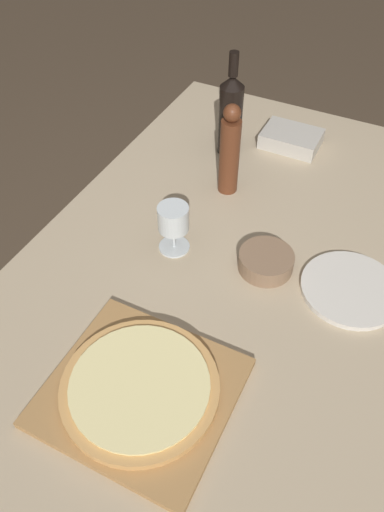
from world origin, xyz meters
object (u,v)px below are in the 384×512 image
object	(u,v)px
wine_bottle	(231,113)
pepper_mill	(230,152)
pizza	(140,387)
small_bowl	(266,261)
wine_glass	(173,221)

from	to	relation	value
wine_bottle	pepper_mill	xyz separation A→B (m)	(0.08, -0.18, -0.00)
pizza	small_bowl	xyz separation A→B (m)	(0.10, 0.43, -0.01)
wine_bottle	small_bowl	world-z (taller)	wine_bottle
wine_glass	small_bowl	distance (m)	0.25
pizza	wine_bottle	world-z (taller)	wine_bottle
pizza	wine_bottle	xyz separation A→B (m)	(-0.18, 0.86, 0.10)
wine_bottle	wine_glass	distance (m)	0.46
pepper_mill	wine_glass	distance (m)	0.28
wine_glass	small_bowl	size ratio (longest dim) A/B	0.99
pepper_mill	wine_glass	size ratio (longest dim) A/B	2.02
wine_bottle	pepper_mill	size ratio (longest dim) A/B	1.18
small_bowl	pepper_mill	bearing A→B (deg)	130.82
wine_bottle	pepper_mill	distance (m)	0.20
wine_glass	wine_bottle	bearing A→B (deg)	96.07
small_bowl	wine_bottle	bearing A→B (deg)	123.98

